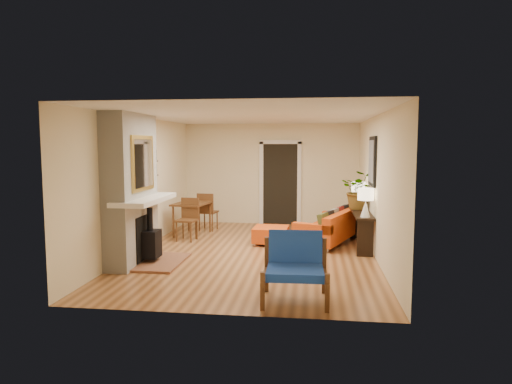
# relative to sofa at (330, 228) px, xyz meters

# --- Properties ---
(room_shell) EXTENTS (6.50, 6.50, 6.50)m
(room_shell) POSITION_rel_sofa_xyz_m (-0.87, 1.60, 0.92)
(room_shell) COLOR #B57845
(room_shell) RESTS_ON ground
(fireplace) EXTENTS (1.09, 1.68, 2.60)m
(fireplace) POSITION_rel_sofa_xyz_m (-3.47, -2.03, 0.92)
(fireplace) COLOR white
(fireplace) RESTS_ON ground
(sofa) EXTENTS (1.43, 2.04, 0.74)m
(sofa) POSITION_rel_sofa_xyz_m (0.00, 0.00, 0.00)
(sofa) COLOR silver
(sofa) RESTS_ON ground
(ottoman) EXTENTS (0.74, 0.74, 0.36)m
(ottoman) POSITION_rel_sofa_xyz_m (-1.23, -0.24, -0.12)
(ottoman) COLOR silver
(ottoman) RESTS_ON ground
(blue_chair) EXTENTS (0.89, 0.87, 0.90)m
(blue_chair) POSITION_rel_sofa_xyz_m (-0.59, -3.56, 0.16)
(blue_chair) COLOR brown
(blue_chair) RESTS_ON ground
(dining_table) EXTENTS (0.88, 1.72, 0.91)m
(dining_table) POSITION_rel_sofa_xyz_m (-3.05, 0.50, 0.27)
(dining_table) COLOR brown
(dining_table) RESTS_ON ground
(console_table) EXTENTS (0.34, 1.85, 0.72)m
(console_table) POSITION_rel_sofa_xyz_m (0.60, -0.26, 0.25)
(console_table) COLOR black
(console_table) RESTS_ON ground
(lamp_near) EXTENTS (0.30, 0.30, 0.54)m
(lamp_near) POSITION_rel_sofa_xyz_m (0.60, -1.01, 0.74)
(lamp_near) COLOR white
(lamp_near) RESTS_ON console_table
(lamp_far) EXTENTS (0.30, 0.30, 0.54)m
(lamp_far) POSITION_rel_sofa_xyz_m (0.60, 0.43, 0.74)
(lamp_far) COLOR white
(lamp_far) RESTS_ON console_table
(houseplant) EXTENTS (0.80, 0.72, 0.81)m
(houseplant) POSITION_rel_sofa_xyz_m (0.59, 0.00, 0.80)
(houseplant) COLOR #1E5919
(houseplant) RESTS_ON console_table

